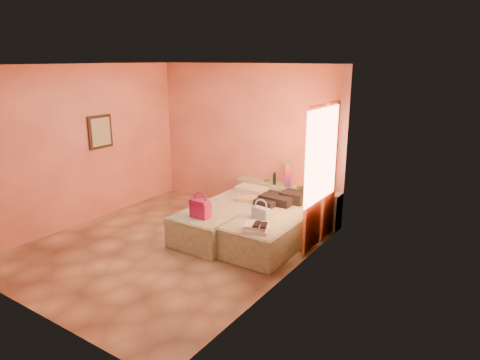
# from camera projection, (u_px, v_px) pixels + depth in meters

# --- Properties ---
(ground) EXTENTS (4.50, 4.50, 0.00)m
(ground) POSITION_uv_depth(u_px,v_px,m) (170.00, 246.00, 6.82)
(ground) COLOR tan
(ground) RESTS_ON ground
(room_walls) EXTENTS (4.02, 4.51, 2.81)m
(room_walls) POSITION_uv_depth(u_px,v_px,m) (199.00, 131.00, 6.67)
(room_walls) COLOR #FCA386
(room_walls) RESTS_ON ground
(headboard_ledge) EXTENTS (2.05, 0.30, 0.65)m
(headboard_ledge) POSITION_uv_depth(u_px,v_px,m) (286.00, 202.00, 7.88)
(headboard_ledge) COLOR #A0AE8E
(headboard_ledge) RESTS_ON ground
(bed_left) EXTENTS (0.92, 2.01, 0.50)m
(bed_left) POSITION_uv_depth(u_px,v_px,m) (226.00, 219.00, 7.27)
(bed_left) COLOR beige
(bed_left) RESTS_ON ground
(bed_right) EXTENTS (0.92, 2.01, 0.50)m
(bed_right) POSITION_uv_depth(u_px,v_px,m) (275.00, 228.00, 6.87)
(bed_right) COLOR beige
(bed_right) RESTS_ON ground
(water_bottle) EXTENTS (0.08, 0.08, 0.22)m
(water_bottle) POSITION_uv_depth(u_px,v_px,m) (274.00, 179.00, 7.83)
(water_bottle) COLOR #13341D
(water_bottle) RESTS_ON headboard_ledge
(rainbow_box) EXTENTS (0.13, 0.13, 0.45)m
(rainbow_box) POSITION_uv_depth(u_px,v_px,m) (288.00, 174.00, 7.68)
(rainbow_box) COLOR #B01557
(rainbow_box) RESTS_ON headboard_ledge
(small_dish) EXTENTS (0.11, 0.11, 0.03)m
(small_dish) POSITION_uv_depth(u_px,v_px,m) (267.00, 180.00, 8.07)
(small_dish) COLOR #4D8E5D
(small_dish) RESTS_ON headboard_ledge
(green_book) EXTENTS (0.23, 0.21, 0.03)m
(green_book) POSITION_uv_depth(u_px,v_px,m) (303.00, 188.00, 7.56)
(green_book) COLOR #284B2E
(green_book) RESTS_ON headboard_ledge
(flower_vase) EXTENTS (0.20, 0.20, 0.26)m
(flower_vase) POSITION_uv_depth(u_px,v_px,m) (325.00, 186.00, 7.29)
(flower_vase) COLOR white
(flower_vase) RESTS_ON headboard_ledge
(magenta_handbag) EXTENTS (0.31, 0.18, 0.29)m
(magenta_handbag) POSITION_uv_depth(u_px,v_px,m) (200.00, 208.00, 6.62)
(magenta_handbag) COLOR #B01557
(magenta_handbag) RESTS_ON bed_left
(khaki_garment) EXTENTS (0.45, 0.40, 0.06)m
(khaki_garment) POSITION_uv_depth(u_px,v_px,m) (246.00, 198.00, 7.45)
(khaki_garment) COLOR tan
(khaki_garment) RESTS_ON bed_left
(clothes_pile) EXTENTS (0.61, 0.61, 0.18)m
(clothes_pile) POSITION_uv_depth(u_px,v_px,m) (281.00, 199.00, 7.26)
(clothes_pile) COLOR black
(clothes_pile) RESTS_ON bed_right
(blue_handbag) EXTENTS (0.29, 0.14, 0.18)m
(blue_handbag) POSITION_uv_depth(u_px,v_px,m) (261.00, 213.00, 6.57)
(blue_handbag) COLOR #3F5898
(blue_handbag) RESTS_ON bed_right
(towel_stack) EXTENTS (0.43, 0.40, 0.10)m
(towel_stack) POSITION_uv_depth(u_px,v_px,m) (257.00, 228.00, 6.11)
(towel_stack) COLOR white
(towel_stack) RESTS_ON bed_right
(sandal_pair) EXTENTS (0.23, 0.26, 0.02)m
(sandal_pair) POSITION_uv_depth(u_px,v_px,m) (260.00, 225.00, 6.06)
(sandal_pair) COLOR black
(sandal_pair) RESTS_ON towel_stack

